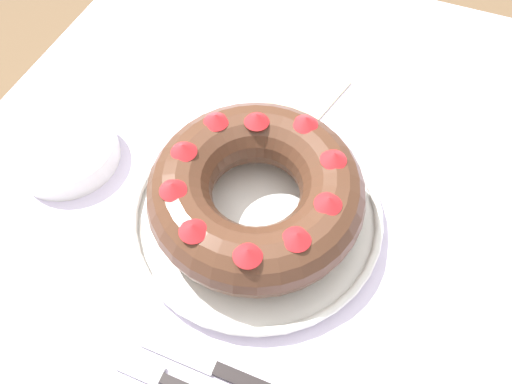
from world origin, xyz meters
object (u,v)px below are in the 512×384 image
object	(u,v)px
bundt_cake	(256,192)
side_bowl	(64,151)
serving_dish	(256,214)
napkin	(310,93)
cake_knife	(217,369)

from	to	relation	value
bundt_cake	side_bowl	world-z (taller)	bundt_cake
bundt_cake	side_bowl	distance (m)	0.31
serving_dish	napkin	world-z (taller)	serving_dish
bundt_cake	side_bowl	xyz separation A→B (m)	(-0.01, 0.31, -0.05)
cake_knife	napkin	size ratio (longest dim) A/B	1.38
serving_dish	napkin	xyz separation A→B (m)	(0.26, 0.01, -0.01)
bundt_cake	napkin	world-z (taller)	bundt_cake
cake_knife	napkin	xyz separation A→B (m)	(0.47, 0.04, -0.00)
serving_dish	cake_knife	distance (m)	0.22
serving_dish	napkin	size ratio (longest dim) A/B	2.80
bundt_cake	cake_knife	bearing A→B (deg)	-170.55
serving_dish	napkin	bearing A→B (deg)	1.48
side_bowl	cake_knife	bearing A→B (deg)	-120.45
serving_dish	bundt_cake	bearing A→B (deg)	167.48
serving_dish	side_bowl	distance (m)	0.31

